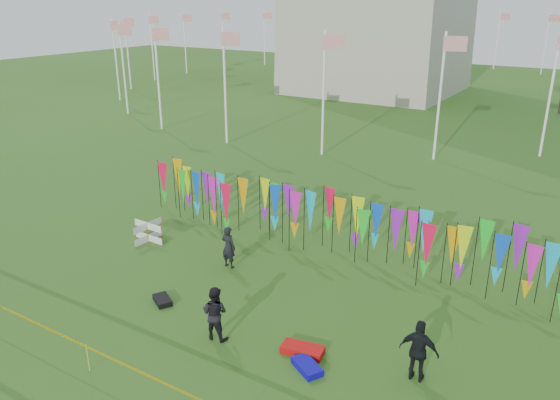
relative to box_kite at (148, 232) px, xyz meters
The scene contains 11 objects.
ground 8.12m from the box_kite, 34.82° to the right, with size 160.00×160.00×0.00m, color #2D4F16.
flagpole_ring 44.13m from the box_kite, 99.61° to the left, with size 57.40×56.16×8.00m.
banner_row 7.65m from the box_kite, 23.42° to the left, with size 18.64×0.64×2.51m.
caution_tape_near 9.73m from the box_kite, 48.55° to the right, with size 26.00×0.02×0.90m.
box_kite is the anchor object (origin of this frame).
person_left 4.40m from the box_kite, ahead, with size 0.62×0.45×1.71m, color black.
person_mid 8.02m from the box_kite, 30.84° to the right, with size 0.85×0.53×1.75m, color black.
person_right 13.14m from the box_kite, 12.11° to the right, with size 1.09×0.62×1.85m, color black.
kite_bag_blue 10.82m from the box_kite, 21.61° to the right, with size 0.99×0.52×0.21m, color #0F0AAB.
kite_bag_red 10.16m from the box_kite, 19.48° to the right, with size 1.26×0.58×0.23m, color red.
kite_bag_black 5.31m from the box_kite, 40.58° to the right, with size 0.83×0.48×0.19m, color black.
Camera 1 is at (9.51, -10.69, 9.96)m, focal length 35.00 mm.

